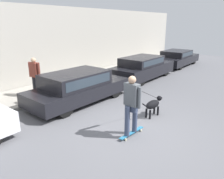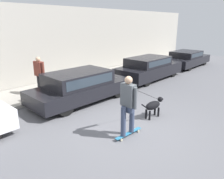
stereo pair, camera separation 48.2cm
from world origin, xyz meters
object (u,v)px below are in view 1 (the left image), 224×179
parked_car_2 (143,68)px  pedestrian_with_bag (35,75)px  skateboarder (132,103)px  parked_car_1 (79,87)px  dog (153,105)px  parked_car_3 (177,58)px

parked_car_2 → pedestrian_with_bag: size_ratio=2.76×
skateboarder → parked_car_2: bearing=32.2°
parked_car_1 → pedestrian_with_bag: bearing=118.5°
dog → pedestrian_with_bag: bearing=114.4°
skateboarder → parked_car_1: bearing=76.8°
parked_car_3 → pedestrian_with_bag: 11.12m
skateboarder → pedestrian_with_bag: bearing=92.3°
skateboarder → dog: bearing=10.1°
parked_car_2 → dog: 5.44m
pedestrian_with_bag → parked_car_1: bearing=110.2°
parked_car_3 → skateboarder: size_ratio=1.80×
parked_car_3 → dog: 10.00m
parked_car_1 → parked_car_2: 5.09m
dog → parked_car_3: bearing=25.2°
parked_car_2 → parked_car_3: 5.04m
dog → parked_car_2: bearing=41.9°
dog → skateboarder: size_ratio=0.45×
skateboarder → pedestrian_with_bag: size_ratio=1.49×
parked_car_1 → parked_car_2: size_ratio=0.99×
parked_car_2 → pedestrian_with_bag: bearing=164.6°
skateboarder → parked_car_3: bearing=20.4°
parked_car_1 → dog: parked_car_1 is taller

